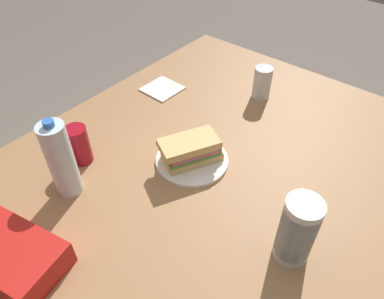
{
  "coord_description": "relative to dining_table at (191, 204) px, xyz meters",
  "views": [
    {
      "loc": [
        0.52,
        0.43,
        1.51
      ],
      "look_at": [
        -0.08,
        -0.06,
        0.8
      ],
      "focal_mm": 33.41,
      "sensor_mm": 36.0,
      "label": 1
    }
  ],
  "objects": [
    {
      "name": "water_bottle_tall",
      "position": [
        0.22,
        -0.26,
        0.19
      ],
      "size": [
        0.07,
        0.07,
        0.24
      ],
      "color": "silver",
      "rests_on": "dining_table"
    },
    {
      "name": "dining_table",
      "position": [
        0.0,
        0.0,
        0.0
      ],
      "size": [
        1.62,
        1.14,
        0.75
      ],
      "color": "#9E7047",
      "rests_on": "ground_plane"
    },
    {
      "name": "paper_plate",
      "position": [
        -0.08,
        -0.06,
        0.09
      ],
      "size": [
        0.22,
        0.22,
        0.01
      ],
      "primitive_type": "cylinder",
      "color": "white",
      "rests_on": "dining_table"
    },
    {
      "name": "soda_can_silver",
      "position": [
        -0.51,
        -0.08,
        0.14
      ],
      "size": [
        0.07,
        0.07,
        0.12
      ],
      "primitive_type": "cylinder",
      "color": "silver",
      "rests_on": "dining_table"
    },
    {
      "name": "sandwich",
      "position": [
        -0.08,
        -0.06,
        0.13
      ],
      "size": [
        0.21,
        0.16,
        0.08
      ],
      "color": "#DBB26B",
      "rests_on": "paper_plate"
    },
    {
      "name": "plastic_cup_stack",
      "position": [
        0.01,
        0.32,
        0.17
      ],
      "size": [
        0.08,
        0.08,
        0.18
      ],
      "color": "silver",
      "rests_on": "dining_table"
    },
    {
      "name": "paper_napkin",
      "position": [
        -0.32,
        -0.4,
        0.08
      ],
      "size": [
        0.13,
        0.13,
        0.01
      ],
      "primitive_type": "cube",
      "rotation": [
        0.0,
        0.0,
        3.11
      ],
      "color": "white",
      "rests_on": "dining_table"
    },
    {
      "name": "soda_can_red",
      "position": [
        0.13,
        -0.33,
        0.14
      ],
      "size": [
        0.07,
        0.07,
        0.12
      ],
      "primitive_type": "cylinder",
      "color": "maroon",
      "rests_on": "dining_table"
    },
    {
      "name": "chip_bag",
      "position": [
        0.44,
        -0.16,
        0.11
      ],
      "size": [
        0.19,
        0.25,
        0.07
      ],
      "primitive_type": "cube",
      "rotation": [
        0.0,
        0.0,
        1.77
      ],
      "color": "red",
      "rests_on": "dining_table"
    }
  ]
}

